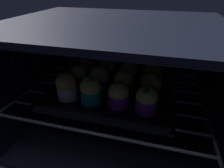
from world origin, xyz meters
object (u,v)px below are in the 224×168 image
object	(u,v)px
muffin_row1_col2	(124,82)
muffin_row1_col3	(151,85)
muffin_row2_col0	(87,67)
muffin_row1_col0	(79,76)
muffin_row1_col1	(100,78)
muffin_row0_col3	(147,99)
muffin_row2_col1	(108,69)
muffin_row0_col1	(90,90)
muffin_row0_col0	(67,86)
muffin_row2_col3	(152,75)
muffin_row2_col2	(129,72)
baking_tray	(112,92)
muffin_row0_col2	(118,95)

from	to	relation	value
muffin_row1_col2	muffin_row1_col3	world-z (taller)	same
muffin_row2_col0	muffin_row1_col0	bearing A→B (deg)	-88.08
muffin_row1_col1	muffin_row1_col2	xyz separation A→B (cm)	(7.63, -0.72, -0.06)
muffin_row0_col3	muffin_row2_col0	size ratio (longest dim) A/B	1.02
muffin_row0_col3	muffin_row1_col0	xyz separation A→B (cm)	(-21.93, 7.97, -0.25)
muffin_row2_col0	muffin_row2_col1	xyz separation A→B (cm)	(7.50, 0.20, 0.08)
muffin_row2_col0	muffin_row0_col1	bearing A→B (deg)	-64.64
muffin_row0_col0	muffin_row1_col1	distance (cm)	10.42
muffin_row0_col3	muffin_row2_col3	bearing A→B (deg)	89.31
muffin_row0_col3	muffin_row2_col2	world-z (taller)	same
muffin_row1_col1	muffin_row2_col1	bearing A→B (deg)	87.05
muffin_row0_col1	baking_tray	bearing A→B (deg)	61.32
muffin_row0_col2	muffin_row1_col2	size ratio (longest dim) A/B	0.97
muffin_row0_col0	muffin_row1_col1	size ratio (longest dim) A/B	1.04
muffin_row2_col1	baking_tray	bearing A→B (deg)	-65.07
baking_tray	muffin_row1_col2	bearing A→B (deg)	-5.70
muffin_row1_col0	muffin_row2_col2	world-z (taller)	muffin_row2_col2
muffin_row2_col0	muffin_row2_col3	xyz separation A→B (cm)	(22.36, -0.11, -0.02)
muffin_row0_col0	muffin_row2_col1	xyz separation A→B (cm)	(7.70, 14.79, -0.34)
baking_tray	muffin_row1_col0	size ratio (longest dim) A/B	5.26
muffin_row0_col2	muffin_row2_col1	bearing A→B (deg)	116.05
muffin_row0_col1	muffin_row1_col0	xyz separation A→B (cm)	(-6.82, 7.70, -0.48)
muffin_row0_col3	muffin_row2_col3	xyz separation A→B (cm)	(0.18, 15.06, -0.12)
muffin_row1_col3	muffin_row1_col2	bearing A→B (deg)	-177.28
muffin_row0_col2	muffin_row2_col3	size ratio (longest dim) A/B	1.01
muffin_row0_col3	muffin_row2_col0	world-z (taller)	muffin_row0_col3
muffin_row0_col2	muffin_row1_col2	world-z (taller)	muffin_row1_col2
muffin_row0_col1	muffin_row0_col0	bearing A→B (deg)	177.61
muffin_row0_col3	muffin_row1_col0	world-z (taller)	muffin_row0_col3
muffin_row0_col3	muffin_row1_col1	world-z (taller)	muffin_row1_col1
muffin_row0_col0	muffin_row0_col3	distance (cm)	22.38
muffin_row1_col0	muffin_row2_col1	bearing A→B (deg)	45.52
muffin_row1_col2	muffin_row2_col1	size ratio (longest dim) A/B	1.03
muffin_row2_col3	muffin_row1_col0	bearing A→B (deg)	-162.22
muffin_row2_col0	muffin_row1_col3	bearing A→B (deg)	-18.42
muffin_row0_col0	muffin_row0_col1	distance (cm)	7.26
muffin_row0_col3	muffin_row0_col2	bearing A→B (deg)	176.83
muffin_row0_col1	muffin_row0_col3	bearing A→B (deg)	-1.03
muffin_row0_col0	baking_tray	bearing A→B (deg)	32.06
muffin_row0_col1	muffin_row1_col1	size ratio (longest dim) A/B	1.09
muffin_row2_col2	muffin_row1_col2	bearing A→B (deg)	-90.98
muffin_row1_col0	muffin_row2_col0	bearing A→B (deg)	91.92
muffin_row2_col1	muffin_row2_col3	distance (cm)	14.86
muffin_row1_col0	muffin_row1_col3	world-z (taller)	muffin_row1_col3
muffin_row0_col2	muffin_row2_col3	xyz separation A→B (cm)	(7.54, 14.66, -0.01)
muffin_row0_col0	muffin_row2_col2	distance (cm)	21.05
muffin_row0_col2	muffin_row1_col3	size ratio (longest dim) A/B	0.97
muffin_row0_col1	muffin_row2_col2	bearing A→B (deg)	62.41
baking_tray	muffin_row0_col0	size ratio (longest dim) A/B	4.63
muffin_row1_col1	muffin_row2_col0	distance (cm)	10.11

